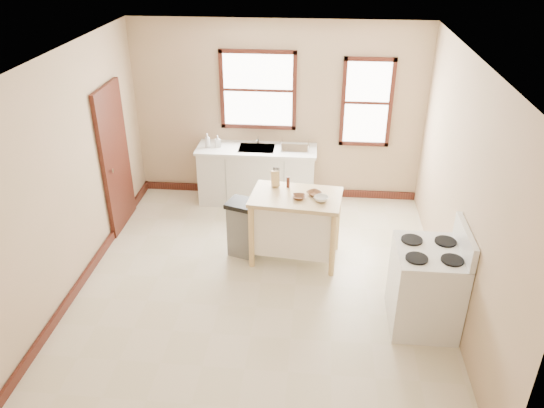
{
  "coord_description": "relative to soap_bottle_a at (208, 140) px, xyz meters",
  "views": [
    {
      "loc": [
        0.64,
        -5.37,
        4.04
      ],
      "look_at": [
        0.11,
        0.4,
        0.92
      ],
      "focal_mm": 35.0,
      "sensor_mm": 36.0,
      "label": 1
    }
  ],
  "objects": [
    {
      "name": "floor",
      "position": [
        1.06,
        -2.16,
        -1.03
      ],
      "size": [
        5.0,
        5.0,
        0.0
      ],
      "primitive_type": "plane",
      "color": "beige",
      "rests_on": "ground"
    },
    {
      "name": "ceiling",
      "position": [
        1.06,
        -2.16,
        1.77
      ],
      "size": [
        5.0,
        5.0,
        0.0
      ],
      "primitive_type": "plane",
      "rotation": [
        3.14,
        0.0,
        0.0
      ],
      "color": "white",
      "rests_on": "ground"
    },
    {
      "name": "wall_back",
      "position": [
        1.06,
        0.34,
        0.37
      ],
      "size": [
        4.5,
        0.04,
        2.8
      ],
      "primitive_type": "cube",
      "color": "tan",
      "rests_on": "ground"
    },
    {
      "name": "wall_left",
      "position": [
        -1.19,
        -2.16,
        0.37
      ],
      "size": [
        0.04,
        5.0,
        2.8
      ],
      "primitive_type": "cube",
      "color": "tan",
      "rests_on": "ground"
    },
    {
      "name": "wall_right",
      "position": [
        3.31,
        -2.16,
        0.37
      ],
      "size": [
        0.04,
        5.0,
        2.8
      ],
      "primitive_type": "cube",
      "color": "tan",
      "rests_on": "ground"
    },
    {
      "name": "window_main",
      "position": [
        0.76,
        0.32,
        0.72
      ],
      "size": [
        1.17,
        0.06,
        1.22
      ],
      "primitive_type": null,
      "color": "#36150E",
      "rests_on": "wall_back"
    },
    {
      "name": "window_side",
      "position": [
        2.41,
        0.32,
        0.57
      ],
      "size": [
        0.77,
        0.06,
        1.37
      ],
      "primitive_type": null,
      "color": "#36150E",
      "rests_on": "wall_back"
    },
    {
      "name": "door_left",
      "position": [
        -1.15,
        -0.86,
        0.02
      ],
      "size": [
        0.06,
        0.9,
        2.1
      ],
      "primitive_type": "cube",
      "color": "#36150E",
      "rests_on": "ground"
    },
    {
      "name": "baseboard_back",
      "position": [
        1.06,
        0.31,
        -0.97
      ],
      "size": [
        4.5,
        0.04,
        0.12
      ],
      "primitive_type": "cube",
      "color": "#36150E",
      "rests_on": "ground"
    },
    {
      "name": "baseboard_left",
      "position": [
        -1.16,
        -2.16,
        -0.97
      ],
      "size": [
        0.04,
        5.0,
        0.12
      ],
      "primitive_type": "cube",
      "color": "#36150E",
      "rests_on": "ground"
    },
    {
      "name": "sink_counter",
      "position": [
        0.76,
        0.04,
        -0.57
      ],
      "size": [
        1.86,
        0.62,
        0.92
      ],
      "primitive_type": null,
      "color": "silver",
      "rests_on": "ground"
    },
    {
      "name": "faucet",
      "position": [
        0.76,
        0.22,
        -0.0
      ],
      "size": [
        0.03,
        0.03,
        0.22
      ],
      "primitive_type": "cylinder",
      "color": "silver",
      "rests_on": "sink_counter"
    },
    {
      "name": "soap_bottle_a",
      "position": [
        0.0,
        0.0,
        0.0
      ],
      "size": [
        0.11,
        0.11,
        0.22
      ],
      "primitive_type": "imported",
      "rotation": [
        0.0,
        0.0,
        0.32
      ],
      "color": "#B2B2B2",
      "rests_on": "sink_counter"
    },
    {
      "name": "soap_bottle_b",
      "position": [
        0.15,
        0.03,
        -0.02
      ],
      "size": [
        0.11,
        0.11,
        0.18
      ],
      "primitive_type": "imported",
      "rotation": [
        0.0,
        0.0,
        0.35
      ],
      "color": "#B2B2B2",
      "rests_on": "sink_counter"
    },
    {
      "name": "dish_rack",
      "position": [
        1.35,
        0.05,
        -0.06
      ],
      "size": [
        0.49,
        0.41,
        0.11
      ],
      "primitive_type": null,
      "rotation": [
        0.0,
        0.0,
        0.21
      ],
      "color": "silver",
      "rests_on": "sink_counter"
    },
    {
      "name": "kitchen_island",
      "position": [
        1.45,
        -1.54,
        -0.56
      ],
      "size": [
        1.21,
        0.84,
        0.94
      ],
      "primitive_type": null,
      "rotation": [
        0.0,
        0.0,
        -0.1
      ],
      "color": "tan",
      "rests_on": "ground"
    },
    {
      "name": "knife_block",
      "position": [
        1.16,
        -1.29,
        0.01
      ],
      "size": [
        0.12,
        0.12,
        0.2
      ],
      "primitive_type": null,
      "rotation": [
        0.0,
        0.0,
        0.29
      ],
      "color": "tan",
      "rests_on": "kitchen_island"
    },
    {
      "name": "pepper_grinder",
      "position": [
        1.33,
        -1.32,
        -0.02
      ],
      "size": [
        0.05,
        0.05,
        0.15
      ],
      "primitive_type": "cylinder",
      "rotation": [
        0.0,
        0.0,
        0.04
      ],
      "color": "#3F1A10",
      "rests_on": "kitchen_island"
    },
    {
      "name": "bowl_a",
      "position": [
        1.49,
        -1.62,
        -0.07
      ],
      "size": [
        0.18,
        0.18,
        0.04
      ],
      "primitive_type": "imported",
      "rotation": [
        0.0,
        0.0,
        0.04
      ],
      "color": "brown",
      "rests_on": "kitchen_island"
    },
    {
      "name": "bowl_b",
      "position": [
        1.68,
        -1.51,
        -0.07
      ],
      "size": [
        0.25,
        0.25,
        0.04
      ],
      "primitive_type": "imported",
      "rotation": [
        0.0,
        0.0,
        0.72
      ],
      "color": "brown",
      "rests_on": "kitchen_island"
    },
    {
      "name": "bowl_c",
      "position": [
        1.77,
        -1.66,
        -0.06
      ],
      "size": [
        0.2,
        0.2,
        0.06
      ],
      "primitive_type": "imported",
      "rotation": [
        0.0,
        0.0,
        -0.13
      ],
      "color": "silver",
      "rests_on": "kitchen_island"
    },
    {
      "name": "trash_bin",
      "position": [
        0.76,
        -1.51,
        -0.64
      ],
      "size": [
        0.49,
        0.45,
        0.79
      ],
      "primitive_type": null,
      "rotation": [
        0.0,
        0.0,
        -0.3
      ],
      "color": "slate",
      "rests_on": "ground"
    },
    {
      "name": "gas_stove",
      "position": [
        2.94,
        -2.72,
        -0.41
      ],
      "size": [
        0.77,
        0.79,
        1.23
      ],
      "primitive_type": null,
      "color": "silver",
      "rests_on": "ground"
    }
  ]
}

